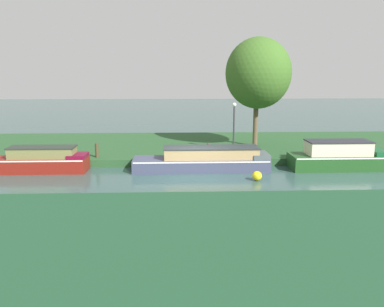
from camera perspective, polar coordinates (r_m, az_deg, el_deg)
name	(u,v)px	position (r m, az deg, el deg)	size (l,w,h in m)	color
ground_plane	(195,176)	(19.85, 0.45, -3.24)	(120.00, 120.00, 0.00)	#314F4B
riverbank_far	(190,146)	(26.64, -0.26, 1.02)	(72.00, 10.00, 0.40)	#274F29
riverbank_near	(210,252)	(11.31, 2.65, -13.94)	(72.00, 10.00, 0.40)	#1D462B
forest_barge	(338,157)	(22.56, 20.29, -0.45)	(4.96, 1.77, 1.54)	#1F4C1E
slate_narrowboat	(205,160)	(20.92, 1.95, -0.94)	(7.13, 1.79, 1.25)	#3E435D
maroon_cruiser	(37,161)	(22.10, -21.42, -1.01)	(5.48, 1.49, 1.33)	maroon
willow_tree_left	(258,73)	(25.29, 9.52, 11.33)	(4.05, 4.48, 6.84)	brown
lamp_post	(234,121)	(23.73, 6.08, 4.67)	(0.24, 0.24, 2.94)	#333338
mooring_post_near	(97,150)	(22.82, -13.55, 0.45)	(0.19, 0.19, 0.80)	#443B23
mooring_post_far	(208,150)	(22.45, 2.33, 0.53)	(0.14, 0.14, 0.76)	#533528
channel_buoy	(257,176)	(19.18, 9.35, -3.21)	(0.46, 0.46, 0.46)	yellow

